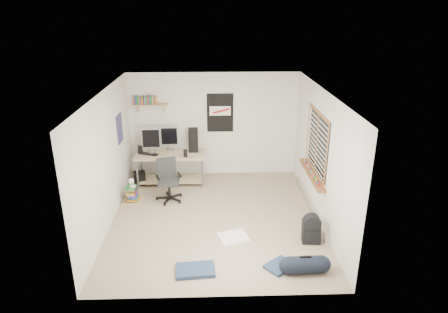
{
  "coord_description": "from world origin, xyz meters",
  "views": [
    {
      "loc": [
        -0.05,
        -6.9,
        3.94
      ],
      "look_at": [
        0.18,
        0.4,
        1.15
      ],
      "focal_mm": 32.0,
      "sensor_mm": 36.0,
      "label": 1
    }
  ],
  "objects_px": {
    "desk": "(171,168)",
    "office_chair": "(169,179)",
    "duffel_bag": "(305,265)",
    "book_stack": "(133,195)",
    "backpack": "(311,231)"
  },
  "relations": [
    {
      "from": "duffel_bag",
      "to": "office_chair",
      "type": "bearing_deg",
      "value": 130.36
    },
    {
      "from": "duffel_bag",
      "to": "book_stack",
      "type": "bearing_deg",
      "value": 138.88
    },
    {
      "from": "duffel_bag",
      "to": "book_stack",
      "type": "relative_size",
      "value": 1.14
    },
    {
      "from": "desk",
      "to": "office_chair",
      "type": "height_order",
      "value": "office_chair"
    },
    {
      "from": "office_chair",
      "to": "book_stack",
      "type": "xyz_separation_m",
      "value": [
        -0.78,
        -0.03,
        -0.34
      ]
    },
    {
      "from": "office_chair",
      "to": "backpack",
      "type": "bearing_deg",
      "value": -50.35
    },
    {
      "from": "desk",
      "to": "book_stack",
      "type": "xyz_separation_m",
      "value": [
        -0.74,
        -0.92,
        -0.21
      ]
    },
    {
      "from": "desk",
      "to": "duffel_bag",
      "type": "distance_m",
      "value": 4.2
    },
    {
      "from": "book_stack",
      "to": "duffel_bag",
      "type": "bearing_deg",
      "value": -39.01
    },
    {
      "from": "office_chair",
      "to": "book_stack",
      "type": "height_order",
      "value": "office_chair"
    },
    {
      "from": "desk",
      "to": "book_stack",
      "type": "bearing_deg",
      "value": -148.11
    },
    {
      "from": "office_chair",
      "to": "book_stack",
      "type": "bearing_deg",
      "value": 164.47
    },
    {
      "from": "desk",
      "to": "duffel_bag",
      "type": "xyz_separation_m",
      "value": [
        2.39,
        -3.45,
        -0.22
      ]
    },
    {
      "from": "backpack",
      "to": "book_stack",
      "type": "xyz_separation_m",
      "value": [
        -3.43,
        1.66,
        -0.05
      ]
    },
    {
      "from": "desk",
      "to": "book_stack",
      "type": "distance_m",
      "value": 1.2
    }
  ]
}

